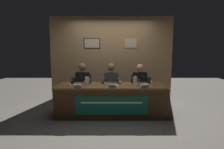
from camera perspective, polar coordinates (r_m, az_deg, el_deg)
ground_plane at (r=4.74m, az=0.00°, el=-11.97°), size 12.00×12.00×0.00m
wall_back_panelled at (r=5.95m, az=0.06°, el=4.85°), size 3.81×0.14×2.60m
conference_table at (r=4.49m, az=-0.00°, el=-6.39°), size 2.61×0.87×0.74m
chair_left at (r=5.27m, az=-8.40°, el=-5.12°), size 0.44×0.44×0.90m
panelist_left at (r=5.02m, az=-8.80°, el=-2.54°), size 0.51×0.48×1.22m
nameplate_left at (r=4.27m, az=-10.05°, el=-3.39°), size 0.18×0.06×0.08m
juice_glass_left at (r=4.40m, az=-7.86°, el=-2.41°), size 0.06×0.06×0.12m
water_cup_left at (r=4.38m, az=-12.51°, el=-3.20°), size 0.06×0.06×0.08m
microphone_left at (r=4.56m, az=-9.15°, el=-2.23°), size 0.06×0.17×0.22m
chair_center at (r=5.21m, az=0.03°, el=-5.19°), size 0.44×0.44×0.90m
panelist_center at (r=4.96m, az=0.02°, el=-2.58°), size 0.51×0.48×1.22m
nameplate_center at (r=4.21m, az=0.44°, el=-3.43°), size 0.16×0.06×0.08m
juice_glass_center at (r=4.29m, az=2.86°, el=-2.60°), size 0.06×0.06×0.12m
water_cup_center at (r=4.34m, az=-1.76°, el=-3.12°), size 0.06×0.06×0.08m
microphone_center at (r=4.43m, az=0.61°, el=-2.42°), size 0.06×0.17×0.22m
chair_right at (r=5.26m, az=8.48°, el=-5.14°), size 0.44×0.44×0.90m
panelist_right at (r=5.02m, az=8.86°, el=-2.56°), size 0.51×0.48×1.22m
nameplate_right at (r=4.27m, az=10.09°, el=-3.39°), size 0.18×0.06×0.08m
juice_glass_right at (r=4.40m, az=12.21°, el=-2.51°), size 0.06×0.06×0.12m
water_cup_right at (r=4.32m, az=7.82°, el=-3.26°), size 0.06×0.06×0.08m
microphone_right at (r=4.51m, az=9.78°, el=-2.36°), size 0.06×0.17×0.22m
water_pitcher_left_side at (r=4.57m, az=-7.37°, el=-1.93°), size 0.15×0.10×0.21m
water_pitcher_right_side at (r=4.61m, az=7.35°, el=-1.84°), size 0.15×0.10×0.21m
document_stack_center at (r=4.40m, az=0.76°, el=-3.40°), size 0.23×0.18×0.01m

